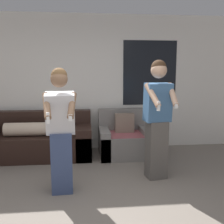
{
  "coord_description": "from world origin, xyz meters",
  "views": [
    {
      "loc": [
        0.01,
        -2.52,
        1.61
      ],
      "look_at": [
        0.37,
        1.0,
        1.04
      ],
      "focal_mm": 42.0,
      "sensor_mm": 36.0,
      "label": 1
    }
  ],
  "objects_px": {
    "person_right": "(157,118)",
    "armchair": "(124,139)",
    "person_left": "(61,130)",
    "couch": "(38,141)"
  },
  "relations": [
    {
      "from": "person_right",
      "to": "armchair",
      "type": "bearing_deg",
      "value": 104.97
    },
    {
      "from": "person_left",
      "to": "person_right",
      "type": "distance_m",
      "value": 1.41
    },
    {
      "from": "couch",
      "to": "person_left",
      "type": "distance_m",
      "value": 1.72
    },
    {
      "from": "couch",
      "to": "person_right",
      "type": "bearing_deg",
      "value": -31.46
    },
    {
      "from": "couch",
      "to": "person_right",
      "type": "height_order",
      "value": "person_right"
    },
    {
      "from": "couch",
      "to": "person_left",
      "type": "bearing_deg",
      "value": -69.5
    },
    {
      "from": "couch",
      "to": "armchair",
      "type": "height_order",
      "value": "armchair"
    },
    {
      "from": "armchair",
      "to": "person_right",
      "type": "distance_m",
      "value": 1.35
    },
    {
      "from": "armchair",
      "to": "person_right",
      "type": "xyz_separation_m",
      "value": [
        0.31,
        -1.15,
        0.62
      ]
    },
    {
      "from": "couch",
      "to": "armchair",
      "type": "bearing_deg",
      "value": -1.18
    }
  ]
}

